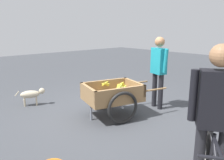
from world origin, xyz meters
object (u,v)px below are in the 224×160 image
Objects in this scene: fruit_cart at (113,96)px; dog at (32,94)px; vendor_person at (159,66)px; cyclist_person at (216,111)px.

fruit_cart is 2.02m from dog.
fruit_cart is 1.26m from vendor_person.
vendor_person is 0.97× the size of cyclist_person.
vendor_person is at bearing -132.24° from cyclist_person.
cyclist_person is at bearing 47.76° from vendor_person.
dog is at bearing -44.89° from vendor_person.
vendor_person is at bearing 135.11° from dog.
dog is at bearing -61.26° from fruit_cart.
fruit_cart is 2.59m from cyclist_person.
fruit_cart is at bearing -15.09° from vendor_person.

